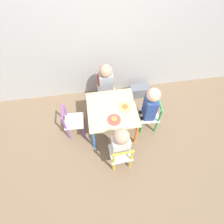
# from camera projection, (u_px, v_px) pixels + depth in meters

# --- Properties ---
(ground_plane) EXTENTS (6.00, 6.00, 0.00)m
(ground_plane) POSITION_uv_depth(u_px,v_px,m) (112.00, 127.00, 2.63)
(ground_plane) COLOR #7F664C
(house_wall) EXTENTS (6.00, 0.06, 2.60)m
(house_wall) POSITION_uv_depth(u_px,v_px,m) (102.00, 12.00, 2.02)
(house_wall) COLOR beige
(house_wall) RESTS_ON ground_plane
(kids_table) EXTENTS (0.63, 0.63, 0.48)m
(kids_table) POSITION_uv_depth(u_px,v_px,m) (112.00, 112.00, 2.30)
(kids_table) COLOR beige
(kids_table) RESTS_ON ground_plane
(chair_green) EXTENTS (0.28, 0.28, 0.52)m
(chair_green) POSITION_uv_depth(u_px,v_px,m) (150.00, 116.00, 2.45)
(chair_green) COLOR silver
(chair_green) RESTS_ON ground_plane
(chair_yellow) EXTENTS (0.27, 0.27, 0.52)m
(chair_yellow) POSITION_uv_depth(u_px,v_px,m) (121.00, 155.00, 2.12)
(chair_yellow) COLOR silver
(chair_yellow) RESTS_ON ground_plane
(chair_red) EXTENTS (0.26, 0.26, 0.52)m
(chair_red) POSITION_uv_depth(u_px,v_px,m) (106.00, 90.00, 2.73)
(chair_red) COLOR silver
(chair_red) RESTS_ON ground_plane
(chair_purple) EXTENTS (0.27, 0.27, 0.52)m
(chair_purple) POSITION_uv_depth(u_px,v_px,m) (73.00, 122.00, 2.39)
(chair_purple) COLOR silver
(chair_purple) RESTS_ON ground_plane
(child_right) EXTENTS (0.23, 0.21, 0.80)m
(child_right) POSITION_uv_depth(u_px,v_px,m) (149.00, 106.00, 2.26)
(child_right) COLOR #7A6B5B
(child_right) RESTS_ON ground_plane
(child_front) EXTENTS (0.21, 0.23, 0.75)m
(child_front) POSITION_uv_depth(u_px,v_px,m) (120.00, 143.00, 1.99)
(child_front) COLOR #7A6B5B
(child_front) RESTS_ON ground_plane
(child_back) EXTENTS (0.20, 0.22, 0.77)m
(child_back) POSITION_uv_depth(u_px,v_px,m) (106.00, 82.00, 2.52)
(child_back) COLOR #4C608E
(child_back) RESTS_ON ground_plane
(plate_right) EXTENTS (0.16, 0.16, 0.03)m
(plate_right) POSITION_uv_depth(u_px,v_px,m) (125.00, 107.00, 2.25)
(plate_right) COLOR #EADB66
(plate_right) RESTS_ON kids_table
(plate_front) EXTENTS (0.17, 0.17, 0.03)m
(plate_front) POSITION_uv_depth(u_px,v_px,m) (114.00, 120.00, 2.14)
(plate_front) COLOR #E54C47
(plate_front) RESTS_ON kids_table
(storage_bin) EXTENTS (0.32, 0.16, 0.19)m
(storage_bin) POSITION_uv_depth(u_px,v_px,m) (139.00, 91.00, 2.93)
(storage_bin) COLOR slate
(storage_bin) RESTS_ON ground_plane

